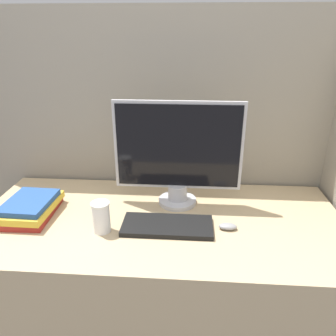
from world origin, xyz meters
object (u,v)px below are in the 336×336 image
mouse (228,226)px  keyboard (167,226)px  coffee_cup (101,217)px  book_stack (31,208)px  monitor (178,156)px

mouse → keyboard: bearing=-178.0°
coffee_cup → book_stack: coffee_cup is taller
mouse → coffee_cup: coffee_cup is taller
mouse → book_stack: book_stack is taller
keyboard → coffee_cup: size_ratio=2.89×
book_stack → coffee_cup: bearing=-16.0°
monitor → coffee_cup: (-0.30, -0.26, -0.17)m
keyboard → mouse: (0.25, 0.01, 0.00)m
monitor → keyboard: size_ratio=1.54×
coffee_cup → book_stack: 0.36m
monitor → coffee_cup: bearing=-138.2°
coffee_cup → book_stack: size_ratio=0.45×
keyboard → coffee_cup: bearing=-171.0°
keyboard → coffee_cup: 0.27m
monitor → mouse: size_ratio=7.74×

